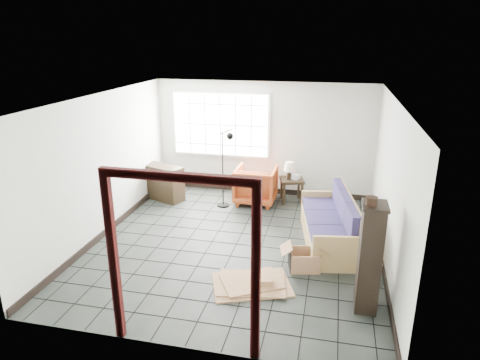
% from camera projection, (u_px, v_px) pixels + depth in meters
% --- Properties ---
extents(ground, '(5.50, 5.50, 0.00)m').
position_uv_depth(ground, '(236.00, 244.00, 7.67)').
color(ground, black).
rests_on(ground, ground).
extents(room_shell, '(5.02, 5.52, 2.61)m').
position_uv_depth(room_shell, '(236.00, 153.00, 7.16)').
color(room_shell, silver).
rests_on(room_shell, ground).
extents(window_panel, '(2.32, 0.08, 1.52)m').
position_uv_depth(window_panel, '(221.00, 125.00, 9.86)').
color(window_panel, silver).
rests_on(window_panel, ground).
extents(doorway_trim, '(1.80, 0.08, 2.20)m').
position_uv_depth(doorway_trim, '(181.00, 243.00, 4.74)').
color(doorway_trim, '#3C0E0D').
rests_on(doorway_trim, ground).
extents(futon_sofa, '(1.12, 2.18, 0.92)m').
position_uv_depth(futon_sofa, '(332.00, 226.00, 7.61)').
color(futon_sofa, '#9E7C47').
rests_on(futon_sofa, ground).
extents(armchair, '(0.88, 0.83, 0.90)m').
position_uv_depth(armchair, '(256.00, 183.00, 9.46)').
color(armchair, brown).
rests_on(armchair, ground).
extents(side_table, '(0.61, 0.61, 0.54)m').
position_uv_depth(side_table, '(292.00, 183.00, 9.49)').
color(side_table, black).
rests_on(side_table, ground).
extents(table_lamp, '(0.26, 0.26, 0.40)m').
position_uv_depth(table_lamp, '(290.00, 167.00, 9.35)').
color(table_lamp, black).
rests_on(table_lamp, side_table).
extents(projector, '(0.30, 0.27, 0.09)m').
position_uv_depth(projector, '(294.00, 177.00, 9.46)').
color(projector, silver).
rests_on(projector, side_table).
extents(floor_lamp, '(0.47, 0.43, 1.76)m').
position_uv_depth(floor_lamp, '(226.00, 166.00, 9.00)').
color(floor_lamp, black).
rests_on(floor_lamp, ground).
extents(console_shelf, '(1.08, 0.74, 0.79)m').
position_uv_depth(console_shelf, '(162.00, 182.00, 9.69)').
color(console_shelf, black).
rests_on(console_shelf, ground).
extents(tall_shelf, '(0.32, 0.42, 1.54)m').
position_uv_depth(tall_shelf, '(370.00, 257.00, 5.64)').
color(tall_shelf, black).
rests_on(tall_shelf, ground).
extents(pot, '(0.16, 0.16, 0.11)m').
position_uv_depth(pot, '(372.00, 201.00, 5.35)').
color(pot, black).
rests_on(pot, tall_shelf).
extents(open_box, '(0.82, 0.53, 0.43)m').
position_uv_depth(open_box, '(304.00, 260.00, 6.83)').
color(open_box, '#916546').
rests_on(open_box, ground).
extents(cardboard_pile, '(1.35, 1.16, 0.17)m').
position_uv_depth(cardboard_pile, '(253.00, 283.00, 6.40)').
color(cardboard_pile, '#916546').
rests_on(cardboard_pile, ground).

